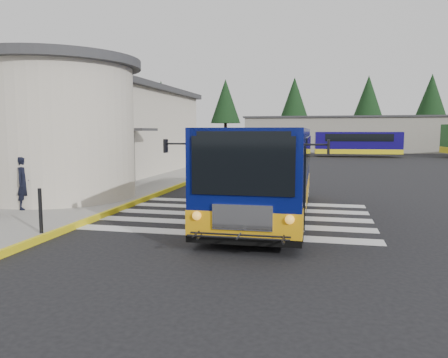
% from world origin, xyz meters
% --- Properties ---
extents(ground, '(140.00, 140.00, 0.00)m').
position_xyz_m(ground, '(0.00, 0.00, 0.00)').
color(ground, black).
rests_on(ground, ground).
extents(sidewalk, '(10.00, 34.00, 0.15)m').
position_xyz_m(sidewalk, '(-9.00, 4.00, 0.07)').
color(sidewalk, gray).
rests_on(sidewalk, ground).
extents(curb_strip, '(0.12, 34.00, 0.16)m').
position_xyz_m(curb_strip, '(-4.05, 4.00, 0.08)').
color(curb_strip, yellow).
rests_on(curb_strip, ground).
extents(station_building, '(12.70, 18.70, 4.80)m').
position_xyz_m(station_building, '(-10.84, 6.91, 2.57)').
color(station_building, '#B7AC9B').
rests_on(station_building, ground).
extents(crosswalk, '(8.00, 5.35, 0.01)m').
position_xyz_m(crosswalk, '(-0.50, -0.80, 0.01)').
color(crosswalk, silver).
rests_on(crosswalk, ground).
extents(depot_building, '(26.40, 8.40, 4.20)m').
position_xyz_m(depot_building, '(6.00, 42.00, 2.11)').
color(depot_building, gray).
rests_on(depot_building, ground).
extents(tree_line, '(58.40, 4.40, 10.00)m').
position_xyz_m(tree_line, '(6.29, 50.00, 6.77)').
color(tree_line, black).
rests_on(tree_line, ground).
extents(transit_bus, '(3.31, 9.12, 2.56)m').
position_xyz_m(transit_bus, '(0.51, -0.74, 1.22)').
color(transit_bus, '#070E53').
rests_on(transit_bus, ground).
extents(pedestrian_a, '(0.41, 0.60, 1.60)m').
position_xyz_m(pedestrian_a, '(-6.57, -1.98, 0.95)').
color(pedestrian_a, black).
rests_on(pedestrian_a, sidewalk).
extents(bollard, '(0.08, 0.08, 1.04)m').
position_xyz_m(bollard, '(-4.20, -4.58, 0.67)').
color(bollard, black).
rests_on(bollard, sidewalk).
extents(far_bus_a, '(8.07, 2.64, 2.06)m').
position_xyz_m(far_bus_a, '(5.32, 30.35, 1.34)').
color(far_bus_a, '#0F0754').
rests_on(far_bus_a, ground).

